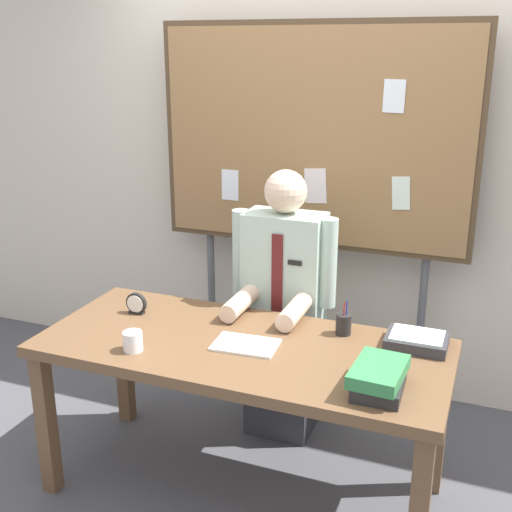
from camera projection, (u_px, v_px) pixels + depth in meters
ground_plane at (243, 488)px, 3.04m from camera, size 12.00×12.00×0.00m
back_wall at (322, 163)px, 3.70m from camera, size 6.40×0.08×2.70m
desk at (242, 361)px, 2.83m from camera, size 1.79×0.77×0.76m
person at (283, 315)px, 3.33m from camera, size 0.55×0.56×1.43m
bulletin_board at (313, 142)px, 3.47m from camera, size 1.76×0.09×2.13m
book_stack at (379, 378)px, 2.41m from camera, size 0.20×0.29×0.10m
open_notebook at (245, 345)px, 2.78m from camera, size 0.29×0.20×0.01m
desk_clock at (136, 304)px, 3.11m from camera, size 0.11×0.04×0.11m
coffee_mug at (133, 341)px, 2.73m from camera, size 0.08×0.08×0.09m
pen_holder at (344, 324)px, 2.88m from camera, size 0.07×0.07×0.16m
paper_tray at (417, 341)px, 2.77m from camera, size 0.26×0.20×0.06m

